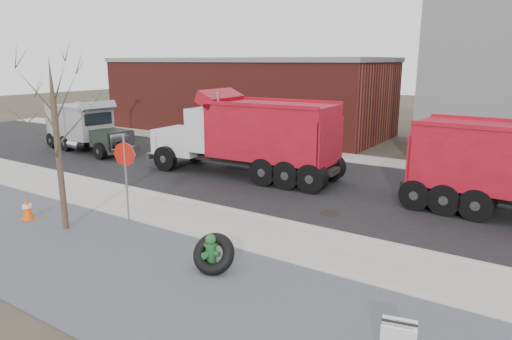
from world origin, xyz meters
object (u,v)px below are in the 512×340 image
Objects in this scene: fire_hydrant at (211,254)px; dump_truck_red_b at (248,134)px; stop_sign at (125,164)px; dump_truck_grey at (86,125)px; truck_tire at (214,254)px.

dump_truck_red_b is (-4.53, 8.30, 1.48)m from fire_hydrant.
stop_sign reaches higher than fire_hydrant.
fire_hydrant is 0.33× the size of stop_sign.
dump_truck_grey is at bearing 157.64° from fire_hydrant.
fire_hydrant is at bearing -6.23° from stop_sign.
stop_sign is at bearing -24.66° from dump_truck_grey.
stop_sign is (-4.29, 1.18, 1.51)m from fire_hydrant.
fire_hydrant is at bearing -20.60° from dump_truck_grey.
dump_truck_red_b is (-4.64, 8.33, 1.45)m from truck_tire.
truck_tire is at bearing -6.15° from stop_sign.
fire_hydrant is 9.57m from dump_truck_red_b.
truck_tire is at bearing -7.02° from fire_hydrant.
dump_truck_red_b is 11.03m from dump_truck_grey.
stop_sign reaches higher than truck_tire.
dump_truck_grey is (-11.02, -0.21, -0.44)m from dump_truck_red_b.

